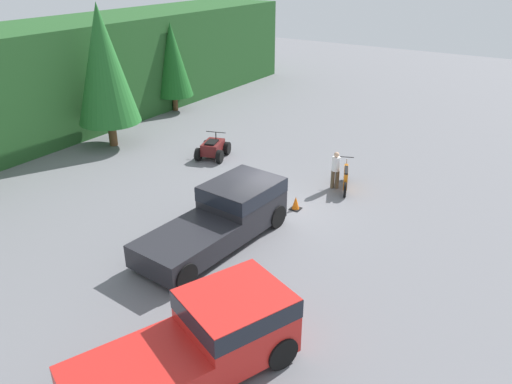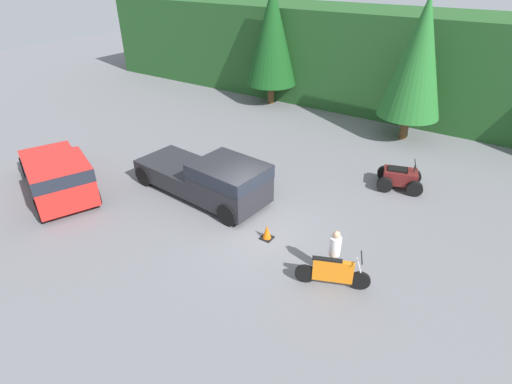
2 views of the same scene
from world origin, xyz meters
The scene contains 10 objects.
ground_plane centered at (0.00, 0.00, 0.00)m, with size 80.00×80.00×0.00m, color slate.
hillside_backdrop centered at (0.00, 16.00, 2.91)m, with size 44.00×6.00×5.82m.
tree_mid_left centered at (2.24, 11.24, 4.22)m, with size 3.16×3.16×7.19m.
tree_mid_right centered at (9.06, 12.83, 3.23)m, with size 2.41×2.41×5.49m.
pickup_truck_red centered at (-7.70, -2.66, 0.96)m, with size 5.81×4.06×1.82m.
pickup_truck_second centered at (-2.36, 0.60, 0.97)m, with size 6.07×2.70×1.82m.
dirt_bike centered at (3.76, -1.34, 0.49)m, with size 2.09×1.05×1.19m.
quad_atv centered at (3.65, 5.70, 0.46)m, with size 2.14×1.81×1.18m.
rider_person centered at (3.58, -0.92, 0.90)m, with size 0.46×0.46×1.66m.
traffic_cone centered at (0.91, -0.46, 0.25)m, with size 0.42×0.42×0.55m.
Camera 1 is at (-14.80, -8.62, 9.15)m, focal length 35.00 mm.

